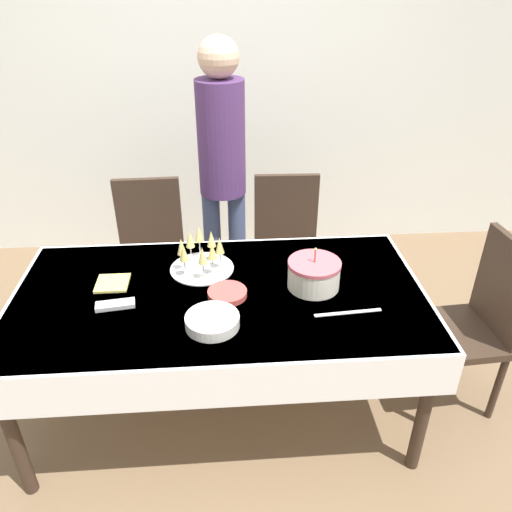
% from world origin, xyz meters
% --- Properties ---
extents(ground_plane, '(12.00, 12.00, 0.00)m').
position_xyz_m(ground_plane, '(0.00, 0.00, 0.00)').
color(ground_plane, brown).
extents(wall_back, '(8.00, 0.05, 2.70)m').
position_xyz_m(wall_back, '(0.00, 1.88, 1.35)').
color(wall_back, silver).
rests_on(wall_back, ground_plane).
extents(dining_table, '(1.90, 1.00, 0.74)m').
position_xyz_m(dining_table, '(0.00, 0.00, 0.64)').
color(dining_table, white).
rests_on(dining_table, ground_plane).
extents(dining_chair_far_left, '(0.43, 0.43, 0.95)m').
position_xyz_m(dining_chair_far_left, '(-0.42, 0.82, 0.52)').
color(dining_chair_far_left, '#38281E').
rests_on(dining_chair_far_left, ground_plane).
extents(dining_chair_far_right, '(0.43, 0.43, 0.95)m').
position_xyz_m(dining_chair_far_right, '(0.42, 0.82, 0.52)').
color(dining_chair_far_right, '#38281E').
rests_on(dining_chair_far_right, ground_plane).
extents(dining_chair_right_end, '(0.45, 0.45, 0.95)m').
position_xyz_m(dining_chair_right_end, '(1.27, 0.01, 0.52)').
color(dining_chair_right_end, '#38281E').
rests_on(dining_chair_right_end, ground_plane).
extents(birthday_cake, '(0.25, 0.25, 0.21)m').
position_xyz_m(birthday_cake, '(0.44, 0.02, 0.81)').
color(birthday_cake, silver).
rests_on(birthday_cake, dining_table).
extents(champagne_tray, '(0.32, 0.32, 0.18)m').
position_xyz_m(champagne_tray, '(-0.09, 0.21, 0.83)').
color(champagne_tray, silver).
rests_on(champagne_tray, dining_table).
extents(plate_stack_main, '(0.23, 0.23, 0.05)m').
position_xyz_m(plate_stack_main, '(-0.03, -0.24, 0.77)').
color(plate_stack_main, silver).
rests_on(plate_stack_main, dining_table).
extents(plate_stack_dessert, '(0.18, 0.18, 0.03)m').
position_xyz_m(plate_stack_dessert, '(0.04, -0.03, 0.76)').
color(plate_stack_dessert, '#CC4C47').
rests_on(plate_stack_dessert, dining_table).
extents(cake_knife, '(0.30, 0.04, 0.00)m').
position_xyz_m(cake_knife, '(0.56, -0.20, 0.74)').
color(cake_knife, silver).
rests_on(cake_knife, dining_table).
extents(fork_pile, '(0.18, 0.08, 0.02)m').
position_xyz_m(fork_pile, '(-0.46, -0.08, 0.75)').
color(fork_pile, silver).
rests_on(fork_pile, dining_table).
extents(napkin_pile, '(0.15, 0.15, 0.01)m').
position_xyz_m(napkin_pile, '(-0.50, 0.11, 0.75)').
color(napkin_pile, '#E0D166').
rests_on(napkin_pile, dining_table).
extents(person_standing, '(0.28, 0.28, 1.73)m').
position_xyz_m(person_standing, '(0.04, 0.94, 1.05)').
color(person_standing, '#3F4C72').
rests_on(person_standing, ground_plane).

